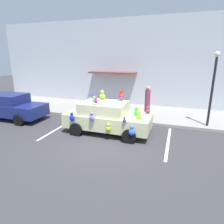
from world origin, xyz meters
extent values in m
plane|color=#38383A|center=(0.00, 0.00, 0.00)|extent=(60.00, 60.00, 0.00)
cube|color=gray|center=(0.00, 5.00, 0.07)|extent=(24.00, 4.00, 0.15)
cube|color=#B2B7C1|center=(0.00, 7.15, 3.20)|extent=(24.00, 0.30, 6.40)
cube|color=brown|center=(-1.89, 6.60, 2.55)|extent=(3.60, 1.10, 0.12)
cube|color=silver|center=(2.65, 1.00, 0.00)|extent=(0.12, 3.60, 0.01)
cube|color=silver|center=(-3.04, 1.00, 0.00)|extent=(0.12, 3.60, 0.01)
cube|color=beige|center=(-0.32, 1.27, 0.64)|extent=(4.23, 1.83, 0.68)
cube|color=beige|center=(-0.53, 1.27, 1.26)|extent=(2.20, 1.61, 0.56)
cylinder|color=black|center=(0.99, 2.18, 0.32)|extent=(0.64, 0.22, 0.64)
cylinder|color=black|center=(0.99, 0.35, 0.32)|extent=(0.64, 0.22, 0.64)
cylinder|color=black|center=(-1.63, 2.18, 0.32)|extent=(0.64, 0.22, 0.64)
cylinder|color=black|center=(-1.63, 0.35, 0.32)|extent=(0.64, 0.22, 0.64)
ellipsoid|color=#3CD87F|center=(-1.98, 1.16, 1.08)|extent=(0.16, 0.13, 0.19)
sphere|color=#3CD87F|center=(-1.98, 1.16, 1.22)|extent=(0.10, 0.10, 0.10)
ellipsoid|color=#43D742|center=(1.09, 1.32, 1.13)|extent=(0.25, 0.21, 0.30)
sphere|color=#43D742|center=(1.09, 1.32, 1.34)|extent=(0.16, 0.16, 0.16)
ellipsoid|color=#6C389E|center=(0.36, 1.32, 1.78)|extent=(0.16, 0.13, 0.19)
sphere|color=#6C389E|center=(0.36, 1.32, 1.91)|extent=(0.10, 0.10, 0.10)
ellipsoid|color=#3C3CAE|center=(0.79, 0.29, 1.05)|extent=(0.16, 0.13, 0.19)
sphere|color=#3C3CAE|center=(0.79, 0.29, 1.18)|extent=(0.10, 0.10, 0.10)
ellipsoid|color=#1226B6|center=(-1.77, 0.25, 0.90)|extent=(0.25, 0.20, 0.29)
sphere|color=#1226B6|center=(-1.77, 0.25, 1.11)|extent=(0.16, 0.16, 0.16)
ellipsoid|color=#A8BA30|center=(0.05, 0.26, 0.58)|extent=(0.23, 0.19, 0.27)
sphere|color=#A8BA30|center=(0.05, 0.26, 0.77)|extent=(0.15, 0.15, 0.15)
ellipsoid|color=#AE4B37|center=(0.02, 0.29, 0.54)|extent=(0.16, 0.13, 0.19)
sphere|color=#AE4B37|center=(0.02, 0.29, 0.67)|extent=(0.10, 0.10, 0.10)
ellipsoid|color=#AFCB33|center=(-0.41, 0.74, 1.93)|extent=(0.27, 0.22, 0.32)
sphere|color=#AFCB33|center=(-0.41, 0.74, 2.15)|extent=(0.17, 0.17, 0.17)
ellipsoid|color=maroon|center=(-1.97, 1.64, 1.13)|extent=(0.24, 0.20, 0.28)
sphere|color=maroon|center=(-1.97, 1.64, 1.32)|extent=(0.15, 0.15, 0.15)
ellipsoid|color=#3B66EB|center=(1.13, 0.25, 0.58)|extent=(0.26, 0.21, 0.31)
sphere|color=#3B66EB|center=(1.13, 0.25, 0.80)|extent=(0.17, 0.17, 0.17)
ellipsoid|color=#8DC63E|center=(1.30, 0.88, 1.12)|extent=(0.22, 0.18, 0.26)
sphere|color=#8DC63E|center=(1.30, 0.88, 1.30)|extent=(0.14, 0.14, 0.14)
ellipsoid|color=#55E330|center=(-0.78, 0.66, 1.76)|extent=(0.17, 0.14, 0.20)
sphere|color=#55E330|center=(-0.78, 0.66, 1.90)|extent=(0.11, 0.11, 0.11)
ellipsoid|color=#6434D7|center=(-1.22, 1.51, 1.74)|extent=(0.16, 0.13, 0.19)
sphere|color=#6434D7|center=(-1.22, 1.51, 1.88)|extent=(0.10, 0.10, 0.10)
ellipsoid|color=#7C5FD7|center=(-0.74, 0.26, 1.02)|extent=(0.24, 0.20, 0.29)
sphere|color=#7C5FD7|center=(-0.74, 0.26, 1.22)|extent=(0.15, 0.15, 0.15)
ellipsoid|color=#913755|center=(1.55, 1.88, 1.12)|extent=(0.23, 0.19, 0.27)
sphere|color=#913755|center=(1.55, 1.88, 1.30)|extent=(0.14, 0.14, 0.14)
ellipsoid|color=#1BC1B1|center=(0.43, 1.51, 1.12)|extent=(0.23, 0.18, 0.27)
sphere|color=#1BC1B1|center=(0.43, 1.51, 1.30)|extent=(0.14, 0.14, 0.14)
ellipsoid|color=red|center=(0.20, 1.74, 1.84)|extent=(0.26, 0.21, 0.31)
sphere|color=red|center=(0.20, 1.74, 2.06)|extent=(0.17, 0.17, 0.17)
ellipsoid|color=#EADD5E|center=(1.13, 1.85, 1.09)|extent=(0.19, 0.15, 0.22)
sphere|color=#EADD5E|center=(1.13, 1.85, 1.25)|extent=(0.12, 0.12, 0.12)
ellipsoid|color=#A72268|center=(-0.67, 0.59, 1.73)|extent=(0.16, 0.13, 0.19)
sphere|color=#A72268|center=(-0.67, 0.59, 1.87)|extent=(0.10, 0.10, 0.10)
cube|color=navy|center=(-6.67, 1.42, 0.64)|extent=(4.28, 1.69, 0.68)
cube|color=navy|center=(-6.89, 1.42, 1.26)|extent=(2.23, 1.49, 0.56)
cylinder|color=black|center=(-5.34, 2.27, 0.32)|extent=(0.64, 0.22, 0.64)
cylinder|color=black|center=(-5.34, 0.58, 0.32)|extent=(0.64, 0.22, 0.64)
cylinder|color=black|center=(-8.00, 2.27, 0.32)|extent=(0.64, 0.22, 0.64)
ellipsoid|color=beige|center=(-1.88, 3.45, 0.35)|extent=(0.33, 0.27, 0.41)
sphere|color=beige|center=(-1.88, 3.45, 0.65)|extent=(0.23, 0.23, 0.23)
sphere|color=beige|center=(-1.96, 3.45, 0.73)|extent=(0.10, 0.10, 0.10)
sphere|color=beige|center=(-1.80, 3.45, 0.73)|extent=(0.10, 0.10, 0.10)
cylinder|color=black|center=(4.51, 3.50, 1.92)|extent=(0.12, 0.12, 3.53)
sphere|color=#EAEACC|center=(4.51, 3.50, 3.82)|extent=(0.28, 0.28, 0.28)
cylinder|color=#86334C|center=(1.16, 4.27, 0.96)|extent=(0.32, 0.32, 1.62)
sphere|color=tan|center=(1.16, 4.27, 1.89)|extent=(0.24, 0.24, 0.24)
camera|label=1|loc=(2.83, -7.35, 3.71)|focal=30.93mm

